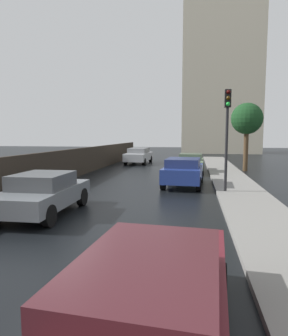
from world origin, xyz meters
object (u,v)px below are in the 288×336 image
at_px(car_green_mid_road, 191,163).
at_px(car_blue_far_ahead, 183,171).
at_px(car_grey_behind_camera, 43,193).
at_px(street_tree_near, 247,119).
at_px(car_silver_far_lane, 139,155).
at_px(car_maroon_near_kerb, 151,307).
at_px(traffic_light, 227,121).

bearing_deg(car_green_mid_road, car_blue_far_ahead, -91.57).
height_order(car_blue_far_ahead, car_grey_behind_camera, car_blue_far_ahead).
distance_m(car_blue_far_ahead, street_tree_near, 9.02).
height_order(car_grey_behind_camera, car_silver_far_lane, car_silver_far_lane).
relative_size(car_green_mid_road, car_silver_far_lane, 0.86).
height_order(car_maroon_near_kerb, car_green_mid_road, car_maroon_near_kerb).
distance_m(car_green_mid_road, car_blue_far_ahead, 5.62).
bearing_deg(car_maroon_near_kerb, car_green_mid_road, 93.59).
bearing_deg(car_grey_behind_camera, car_silver_far_lane, -90.37).
relative_size(car_maroon_near_kerb, car_silver_far_lane, 1.01).
height_order(car_blue_far_ahead, car_silver_far_lane, car_blue_far_ahead).
bearing_deg(car_grey_behind_camera, street_tree_near, -122.81).
height_order(car_blue_far_ahead, traffic_light, traffic_light).
bearing_deg(car_maroon_near_kerb, street_tree_near, 82.47).
bearing_deg(car_silver_far_lane, car_blue_far_ahead, 113.16).
distance_m(car_maroon_near_kerb, car_silver_far_lane, 24.55).
height_order(car_maroon_near_kerb, car_silver_far_lane, car_silver_far_lane).
relative_size(car_silver_far_lane, street_tree_near, 0.94).
bearing_deg(car_silver_far_lane, traffic_light, 117.58).
bearing_deg(car_grey_behind_camera, car_maroon_near_kerb, 125.60).
distance_m(car_blue_far_ahead, traffic_light, 3.55).
distance_m(car_blue_far_ahead, car_silver_far_lane, 12.67).
distance_m(car_maroon_near_kerb, car_blue_far_ahead, 12.27).
distance_m(car_green_mid_road, car_grey_behind_camera, 12.73).
relative_size(car_grey_behind_camera, street_tree_near, 0.84).
height_order(car_blue_far_ahead, street_tree_near, street_tree_near).
bearing_deg(car_blue_far_ahead, street_tree_near, 64.00).
distance_m(car_green_mid_road, car_silver_far_lane, 7.85).
relative_size(car_silver_far_lane, traffic_light, 1.05).
distance_m(car_green_mid_road, street_tree_near, 5.25).
xyz_separation_m(car_maroon_near_kerb, car_green_mid_road, (0.17, 17.89, -0.02)).
bearing_deg(traffic_light, car_maroon_near_kerb, -99.70).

